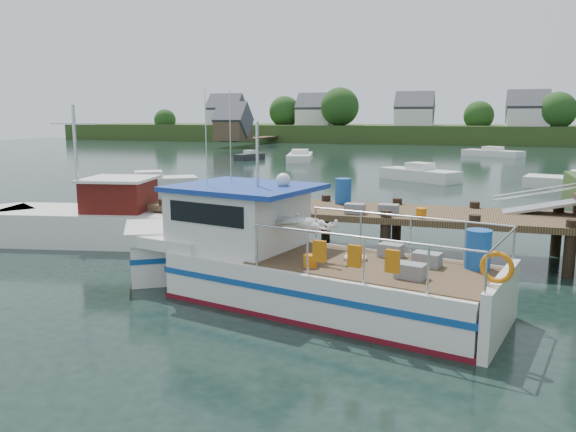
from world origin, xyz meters
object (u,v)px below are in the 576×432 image
(moored_rowboat, at_px, (218,195))
(moored_d, at_px, (300,157))
(moored_far, at_px, (493,153))
(lobster_boat, at_px, (283,261))
(work_boat, at_px, (93,220))
(moored_a, at_px, (149,182))
(moored_b, at_px, (420,174))
(dock, at_px, (549,190))
(moored_e, at_px, (250,156))

(moored_rowboat, distance_m, moored_d, 27.79)
(moored_rowboat, height_order, moored_far, moored_far)
(lobster_boat, bearing_deg, work_boat, 168.43)
(moored_rowboat, bearing_deg, work_boat, -81.56)
(lobster_boat, distance_m, moored_a, 22.67)
(moored_rowboat, relative_size, moored_b, 0.64)
(moored_a, relative_size, moored_d, 0.83)
(dock, distance_m, lobster_boat, 8.44)
(work_boat, distance_m, moored_d, 37.35)
(moored_b, height_order, moored_e, moored_b)
(moored_far, bearing_deg, moored_a, -103.51)
(moored_rowboat, bearing_deg, lobster_boat, -49.30)
(work_boat, height_order, moored_b, work_boat)
(lobster_boat, height_order, moored_rowboat, lobster_boat)
(moored_far, relative_size, moored_b, 1.17)
(moored_rowboat, height_order, moored_b, moored_b)
(moored_d, bearing_deg, moored_a, -79.79)
(dock, relative_size, moored_b, 2.89)
(moored_far, xyz_separation_m, moored_e, (-23.67, -12.71, -0.05))
(moored_b, xyz_separation_m, moored_e, (-18.19, 14.02, -0.10))
(lobster_boat, distance_m, work_boat, 9.13)
(moored_far, relative_size, moored_d, 0.95)
(moored_far, bearing_deg, work_boat, -89.89)
(moored_e, bearing_deg, moored_b, -28.94)
(moored_d, height_order, moored_e, moored_d)
(moored_a, bearing_deg, moored_far, 44.89)
(moored_a, height_order, moored_b, moored_b)
(dock, height_order, moored_far, dock)
(dock, height_order, moored_e, dock)
(moored_far, bearing_deg, moored_e, -135.23)
(dock, relative_size, moored_d, 2.36)
(dock, distance_m, moored_b, 22.14)
(work_boat, height_order, moored_d, work_boat)
(lobster_boat, relative_size, moored_a, 1.79)
(lobster_boat, relative_size, moored_e, 2.80)
(work_boat, bearing_deg, moored_b, 56.15)
(dock, height_order, moored_d, dock)
(moored_rowboat, xyz_separation_m, moored_far, (14.41, 39.99, 0.03))
(lobster_boat, xyz_separation_m, moored_rowboat, (-8.07, 13.48, -0.53))
(moored_a, bearing_deg, lobster_boat, -65.17)
(moored_far, bearing_deg, moored_d, -129.25)
(moored_a, bearing_deg, moored_e, 81.77)
(lobster_boat, distance_m, moored_b, 26.75)
(lobster_boat, xyz_separation_m, moored_b, (0.86, 26.74, -0.45))
(dock, relative_size, moored_rowboat, 4.49)
(work_boat, distance_m, moored_rowboat, 9.67)
(work_boat, bearing_deg, lobster_boat, -36.76)
(work_boat, distance_m, moored_a, 14.94)
(moored_e, bearing_deg, dock, -47.49)
(work_boat, bearing_deg, moored_e, 91.67)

